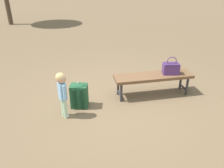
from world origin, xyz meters
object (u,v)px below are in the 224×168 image
Objects in this scene: child_standing at (62,89)px; backpack_large at (79,94)px; park_bench at (153,78)px; handbag at (171,68)px.

backpack_large is at bearing -141.62° from child_standing.
child_standing is 0.51m from backpack_large.
backpack_large reaches higher than park_bench.
handbag is 1.91m from backpack_large.
child_standing reaches higher than park_bench.
child_standing is at bearing 7.05° from park_bench.
park_bench is at bearing 179.01° from backpack_large.
handbag is at bearing 171.62° from park_bench.
park_bench is 1.53m from backpack_large.
backpack_large is (-0.32, -0.25, -0.31)m from child_standing.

